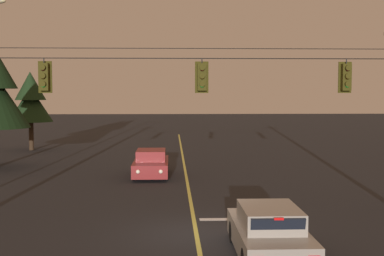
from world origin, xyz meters
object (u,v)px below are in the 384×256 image
tree_verge_far (31,99)px  car_oncoming_lead (151,164)px  traffic_light_centre (346,77)px  car_waiting_near_lane (269,233)px  traffic_light_left_inner (202,77)px  traffic_light_leftmost (44,77)px

tree_verge_far → car_oncoming_lead: bearing=-52.8°
traffic_light_centre → car_waiting_near_lane: bearing=-127.5°
traffic_light_left_inner → car_oncoming_lead: size_ratio=0.28×
traffic_light_centre → tree_verge_far: bearing=128.1°
traffic_light_leftmost → car_oncoming_lead: 10.54m
tree_verge_far → traffic_light_left_inner: bearing=-61.4°
traffic_light_left_inner → tree_verge_far: bearing=118.6°
traffic_light_leftmost → car_waiting_near_lane: bearing=-33.8°
car_oncoming_lead → tree_verge_far: tree_verge_far is taller
car_waiting_near_lane → tree_verge_far: tree_verge_far is taller
traffic_light_leftmost → car_oncoming_lead: (3.37, 9.00, -4.34)m
traffic_light_left_inner → traffic_light_centre: 5.19m
traffic_light_left_inner → car_waiting_near_lane: traffic_light_left_inner is taller
traffic_light_leftmost → traffic_light_centre: bearing=0.0°
traffic_light_left_inner → tree_verge_far: size_ratio=0.20×
car_waiting_near_lane → car_oncoming_lead: 14.24m
car_waiting_near_lane → tree_verge_far: 29.86m
car_waiting_near_lane → tree_verge_far: size_ratio=0.72×
traffic_light_left_inner → car_waiting_near_lane: 6.62m
car_waiting_near_lane → car_oncoming_lead: bearing=105.1°
traffic_light_leftmost → car_oncoming_lead: bearing=69.4°
traffic_light_left_inner → car_waiting_near_lane: (1.54, -4.75, -4.34)m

